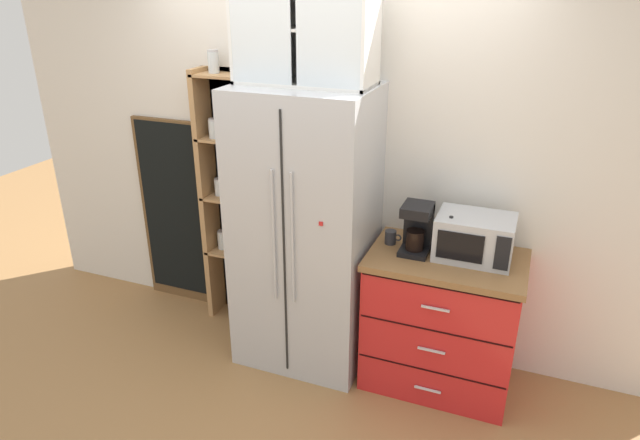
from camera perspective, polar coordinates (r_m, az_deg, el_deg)
ground_plane at (r=4.03m, az=-1.51°, el=-13.32°), size 10.53×10.53×0.00m
wall_back_cream at (r=3.78m, az=0.67°, el=5.91°), size 4.85×0.10×2.55m
refrigerator at (r=3.58m, az=-1.49°, el=-1.12°), size 0.84×0.67×1.85m
pantry_shelf_column at (r=4.07m, az=-8.74°, el=2.47°), size 0.46×0.24×1.99m
counter_cabinet at (r=3.62m, az=12.29°, el=-9.97°), size 0.92×0.62×0.90m
microwave at (r=3.38m, az=15.53°, el=-1.71°), size 0.44×0.33×0.26m
coffee_maker at (r=3.37m, az=9.90°, el=-0.76°), size 0.17×0.20×0.31m
mug_charcoal at (r=3.49m, az=7.26°, el=-1.76°), size 0.11×0.07×0.09m
mug_red at (r=3.39m, az=13.04°, el=-2.97°), size 0.12×0.09×0.09m
bottle_cobalt at (r=3.34m, az=13.05°, el=-2.02°), size 0.06×0.06×0.27m
upper_cabinet at (r=3.31m, az=-1.39°, el=19.00°), size 0.80×0.32×0.62m
chalkboard_menu at (r=4.46m, az=-14.54°, el=0.70°), size 0.60×0.04×1.48m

